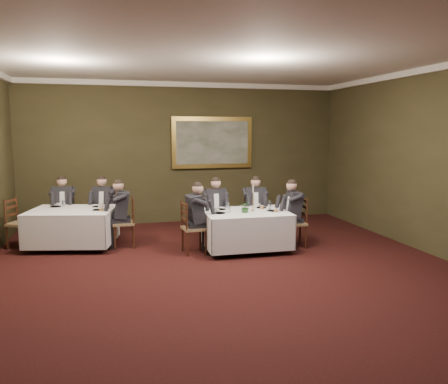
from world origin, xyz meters
name	(u,v)px	position (x,y,z in m)	size (l,w,h in m)	color
ground	(240,288)	(0.00, 0.00, 0.00)	(10.00, 10.00, 0.00)	black
ceiling	(242,44)	(0.00, 0.00, 3.50)	(8.00, 10.00, 0.10)	silver
back_wall	(185,153)	(0.00, 5.00, 1.75)	(8.00, 0.10, 3.50)	#333119
crown_molding	(242,49)	(0.00, 0.00, 3.44)	(8.00, 10.00, 0.12)	white
table_main	(246,227)	(0.70, 2.01, 0.45)	(1.66, 1.28, 0.67)	black
table_second	(72,225)	(-2.60, 3.07, 0.45)	(1.87, 1.57, 0.67)	black
chair_main_backleft	(215,227)	(0.28, 2.86, 0.28)	(0.45, 0.43, 1.00)	olive
diner_main_backleft	(215,217)	(0.28, 2.85, 0.51)	(0.42, 0.49, 1.35)	black
chair_main_backright	(255,225)	(1.16, 2.84, 0.28)	(0.50, 0.49, 1.00)	olive
diner_main_backright	(255,215)	(1.15, 2.83, 0.51)	(0.47, 0.54, 1.35)	black
chair_main_endleft	(193,238)	(-0.33, 2.04, 0.28)	(0.46, 0.48, 1.00)	olive
diner_main_endleft	(194,227)	(-0.32, 2.04, 0.51)	(0.52, 0.45, 1.35)	black
chair_main_endright	(295,233)	(1.73, 1.99, 0.28)	(0.47, 0.48, 1.00)	olive
diner_main_endright	(295,222)	(1.72, 1.99, 0.51)	(0.52, 0.45, 1.35)	black
chair_sec_backleft	(65,224)	(-2.85, 3.98, 0.28)	(0.45, 0.43, 1.00)	olive
diner_sec_backleft	(64,214)	(-2.85, 3.97, 0.51)	(0.43, 0.49, 1.35)	black
chair_sec_backright	(105,224)	(-1.99, 3.79, 0.28)	(0.56, 0.54, 1.00)	olive
diner_sec_backright	(104,214)	(-1.99, 3.78, 0.51)	(0.54, 0.59, 1.35)	black
chair_sec_endright	(125,233)	(-1.59, 2.84, 0.28)	(0.43, 0.45, 1.00)	olive
diner_sec_endright	(124,222)	(-1.60, 2.84, 0.51)	(0.49, 0.42, 1.35)	black
chair_sec_endleft	(21,233)	(-3.61, 3.29, 0.28)	(0.56, 0.57, 1.00)	olive
centerpiece	(246,206)	(0.66, 1.90, 0.89)	(0.22, 0.19, 0.24)	#2D5926
candlestick	(253,201)	(0.86, 2.05, 0.96)	(0.08, 0.08, 0.52)	#B38536
place_setting_table_main	(222,207)	(0.32, 2.39, 0.80)	(0.33, 0.31, 0.14)	white
place_setting_table_second	(58,205)	(-2.90, 3.52, 0.80)	(0.33, 0.31, 0.14)	white
painting	(212,143)	(0.70, 4.94, 2.01)	(2.07, 0.09, 1.30)	#E9C055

